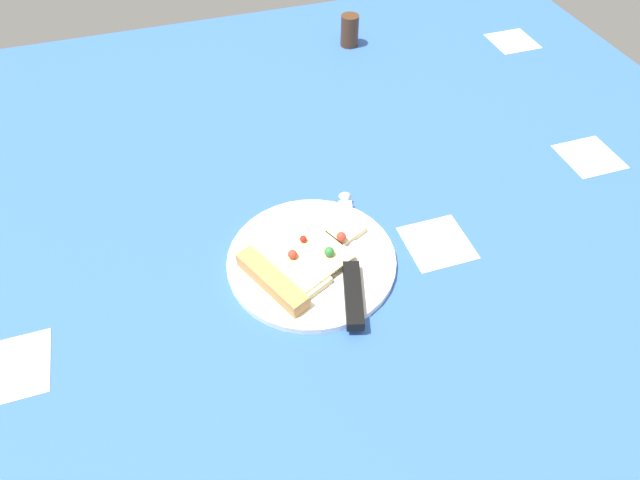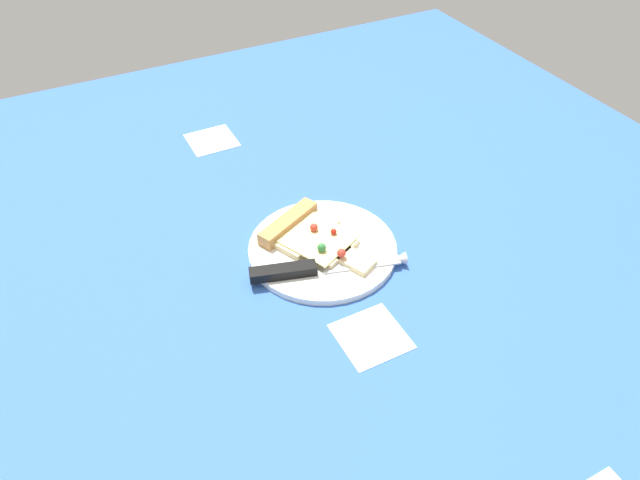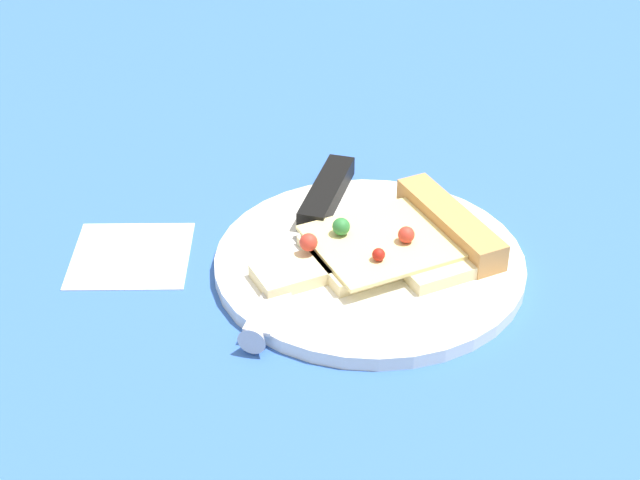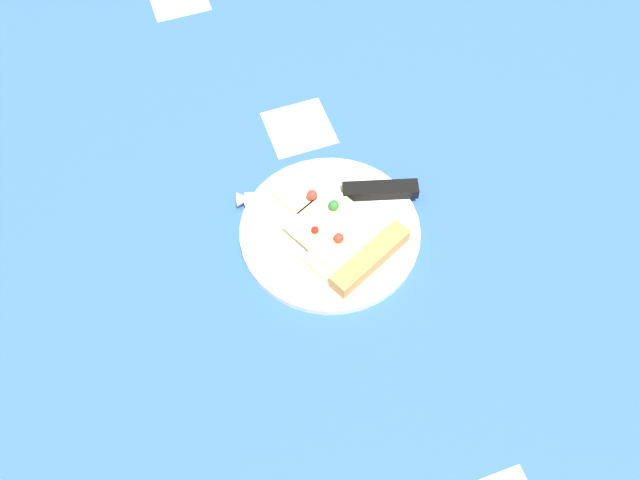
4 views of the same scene
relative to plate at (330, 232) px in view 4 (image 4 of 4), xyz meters
The scene contains 4 objects.
ground_plane 2.80cm from the plate, 130.76° to the right, with size 155.42×155.42×3.00cm.
plate is the anchor object (origin of this frame).
pizza_slice 2.86cm from the plate, 115.49° to the left, with size 14.82×19.07×2.66cm.
knife 5.91cm from the plate, 131.17° to the right, with size 23.62×8.79×2.45cm.
Camera 4 is at (18.55, 46.00, 76.63)cm, focal length 38.96 mm.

